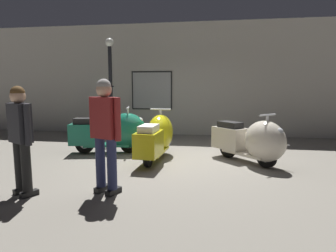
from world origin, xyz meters
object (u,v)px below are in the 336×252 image
Objects in this scene: scooter_1 at (157,136)px; scooter_2 at (253,141)px; visitor_1 at (20,133)px; visitor_0 at (105,128)px; scooter_0 at (115,132)px; lamppost at (111,89)px.

scooter_1 reaches higher than scooter_2.
visitor_1 is (-1.52, -2.46, 0.43)m from scooter_1.
visitor_1 is (-1.18, -0.27, -0.06)m from visitor_0.
scooter_1 is at bearing -30.42° from scooter_0.
scooter_2 is at bearing -90.65° from scooter_1.
visitor_0 is (-2.38, -2.05, 0.50)m from scooter_2.
visitor_0 reaches higher than scooter_0.
scooter_1 is (1.12, -0.36, -0.01)m from scooter_0.
scooter_0 is at bearing 38.40° from visitor_0.
scooter_1 is at bearing -2.65° from visitor_1.
lamppost is 1.86× the size of visitor_1.
visitor_1 is at bearing 124.49° from visitor_0.
scooter_2 is (2.05, -0.14, -0.01)m from scooter_1.
scooter_0 is 1.17m from scooter_1.
visitor_0 is at bearing -48.03° from visitor_1.
scooter_1 is 1.14× the size of scooter_2.
scooter_0 is at bearing 75.27° from scooter_1.
lamppost is at bearing 99.81° from scooter_0.
visitor_0 is 1.21m from visitor_1.
lamppost is (-1.85, 2.16, 1.03)m from scooter_1.
visitor_1 is (0.33, -4.62, -0.59)m from lamppost.
lamppost reaches higher than visitor_0.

